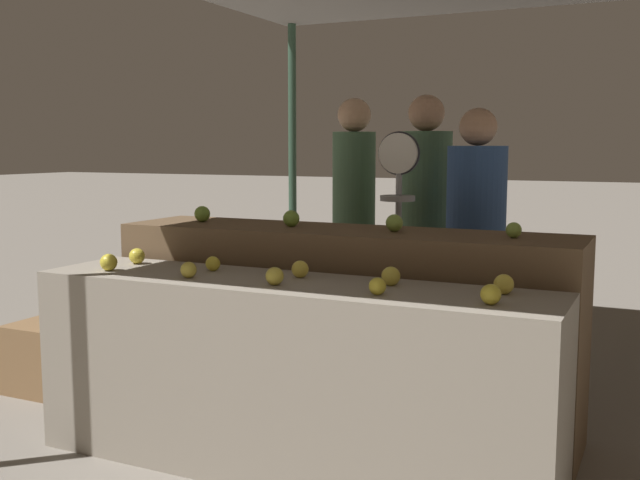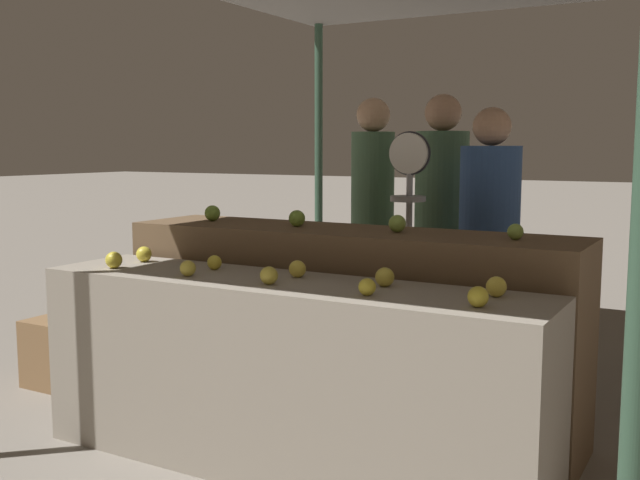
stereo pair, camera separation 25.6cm
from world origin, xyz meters
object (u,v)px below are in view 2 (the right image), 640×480
produce_scale (408,209)px  person_customer_left (373,202)px  person_customer_right (441,211)px  person_vendor_at_scale (489,230)px  wooden_crate_side (68,351)px

produce_scale → person_customer_left: 1.03m
person_customer_left → person_customer_right: bearing=-171.9°
produce_scale → person_vendor_at_scale: 0.51m
person_vendor_at_scale → person_customer_right: bearing=-36.8°
produce_scale → person_customer_right: (-0.03, 0.62, -0.06)m
person_customer_left → person_vendor_at_scale: bearing=-179.9°
person_customer_left → wooden_crate_side: person_customer_left is taller
person_vendor_at_scale → wooden_crate_side: 2.63m
person_customer_left → person_customer_right: (0.58, -0.20, -0.02)m
person_customer_right → wooden_crate_side: size_ratio=4.33×
person_vendor_at_scale → person_customer_right: person_customer_right is taller
produce_scale → wooden_crate_side: produce_scale is taller
person_vendor_at_scale → produce_scale: bearing=40.0°
person_customer_right → wooden_crate_side: (-1.85, -1.44, -0.83)m
produce_scale → wooden_crate_side: 2.23m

